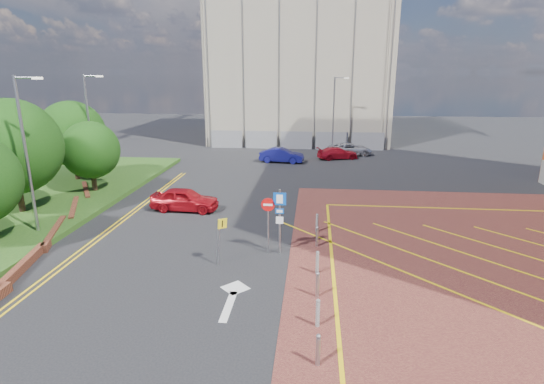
# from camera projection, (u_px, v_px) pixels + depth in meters

# --- Properties ---
(ground) EXTENTS (140.00, 140.00, 0.00)m
(ground) POSITION_uv_depth(u_px,v_px,m) (267.00, 262.00, 19.56)
(ground) COLOR black
(ground) RESTS_ON ground
(retaining_wall) EXTENTS (6.06, 20.33, 0.40)m
(retaining_wall) POSITION_uv_depth(u_px,v_px,m) (51.00, 233.00, 22.55)
(retaining_wall) COLOR brown
(retaining_wall) RESTS_ON ground
(tree_b) EXTENTS (5.60, 5.60, 6.74)m
(tree_b) POSITION_uv_depth(u_px,v_px,m) (12.00, 147.00, 24.67)
(tree_b) COLOR #3D2B1C
(tree_b) RESTS_ON grass_bed
(tree_c) EXTENTS (4.00, 4.00, 4.90)m
(tree_c) POSITION_uv_depth(u_px,v_px,m) (90.00, 150.00, 29.55)
(tree_c) COLOR #3D2B1C
(tree_c) RESTS_ON grass_bed
(tree_d) EXTENTS (5.00, 5.00, 6.08)m
(tree_d) POSITION_uv_depth(u_px,v_px,m) (72.00, 134.00, 32.53)
(tree_d) COLOR #3D2B1C
(tree_d) RESTS_ON grass_bed
(lamp_left_near) EXTENTS (1.53, 0.16, 8.00)m
(lamp_left_near) POSITION_uv_depth(u_px,v_px,m) (27.00, 150.00, 21.39)
(lamp_left_near) COLOR #9EA0A8
(lamp_left_near) RESTS_ON grass_bed
(lamp_left_far) EXTENTS (1.53, 0.16, 8.00)m
(lamp_left_far) POSITION_uv_depth(u_px,v_px,m) (90.00, 125.00, 31.16)
(lamp_left_far) COLOR #9EA0A8
(lamp_left_far) RESTS_ON grass_bed
(lamp_back) EXTENTS (1.53, 0.16, 8.00)m
(lamp_back) POSITION_uv_depth(u_px,v_px,m) (334.00, 112.00, 44.80)
(lamp_back) COLOR #9EA0A8
(lamp_back) RESTS_ON ground
(sign_cluster) EXTENTS (1.17, 0.12, 3.20)m
(sign_cluster) POSITION_uv_depth(u_px,v_px,m) (275.00, 215.00, 19.94)
(sign_cluster) COLOR #9EA0A8
(sign_cluster) RESTS_ON ground
(warning_sign) EXTENTS (0.54, 0.37, 2.24)m
(warning_sign) POSITION_uv_depth(u_px,v_px,m) (220.00, 235.00, 18.84)
(warning_sign) COLOR #9EA0A8
(warning_sign) RESTS_ON ground
(bollard_row) EXTENTS (0.14, 11.14, 0.90)m
(bollard_row) POSITION_uv_depth(u_px,v_px,m) (317.00, 271.00, 17.62)
(bollard_row) COLOR #9EA0A8
(bollard_row) RESTS_ON forecourt
(construction_building) EXTENTS (21.20, 19.20, 22.00)m
(construction_building) POSITION_uv_depth(u_px,v_px,m) (301.00, 52.00, 54.87)
(construction_building) COLOR #AA9D8B
(construction_building) RESTS_ON ground
(construction_fence) EXTENTS (21.60, 0.06, 2.00)m
(construction_fence) POSITION_uv_depth(u_px,v_px,m) (305.00, 140.00, 47.92)
(construction_fence) COLOR gray
(construction_fence) RESTS_ON ground
(car_red_left) EXTENTS (4.31, 1.88, 1.44)m
(car_red_left) POSITION_uv_depth(u_px,v_px,m) (185.00, 199.00, 26.67)
(car_red_left) COLOR #AA0E17
(car_red_left) RESTS_ON ground
(car_blue_back) EXTENTS (4.37, 1.95, 1.40)m
(car_blue_back) POSITION_uv_depth(u_px,v_px,m) (282.00, 155.00, 40.94)
(car_blue_back) COLOR navy
(car_blue_back) RESTS_ON ground
(car_red_back) EXTENTS (4.43, 2.87, 1.19)m
(car_red_back) POSITION_uv_depth(u_px,v_px,m) (338.00, 153.00, 42.60)
(car_red_back) COLOR maroon
(car_red_back) RESTS_ON ground
(car_silver_back) EXTENTS (4.86, 2.75, 1.28)m
(car_silver_back) POSITION_uv_depth(u_px,v_px,m) (350.00, 149.00, 44.51)
(car_silver_back) COLOR #AEAEB5
(car_silver_back) RESTS_ON ground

